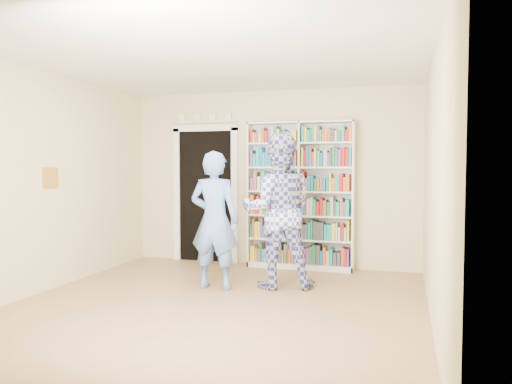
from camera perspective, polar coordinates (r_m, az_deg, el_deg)
floor at (r=5.59m, az=-4.94°, el=-13.04°), size 5.00×5.00×0.00m
ceiling at (r=5.49m, az=-5.08°, el=15.14°), size 5.00×5.00×0.00m
wall_back at (r=7.75m, az=1.81°, el=1.57°), size 4.50×0.00×4.50m
wall_left at (r=6.55m, az=-23.65°, el=1.05°), size 0.00×5.00×5.00m
wall_right at (r=5.00m, az=19.70°, el=0.61°), size 0.00×5.00×5.00m
bookshelf at (r=7.50m, az=5.09°, el=-0.31°), size 1.60×0.30×2.20m
doorway at (r=8.09m, az=-5.79°, el=0.41°), size 1.10×0.08×2.43m
wall_art at (r=6.69m, az=-22.42°, el=1.54°), size 0.03×0.25×0.25m
man_blue at (r=6.27m, az=-4.76°, el=-3.23°), size 0.63×0.41×1.73m
man_plaid at (r=6.32m, az=2.54°, el=-2.16°), size 1.12×0.98×1.95m
paper_sheet at (r=6.12m, az=3.22°, el=-1.64°), size 0.20×0.11×0.31m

